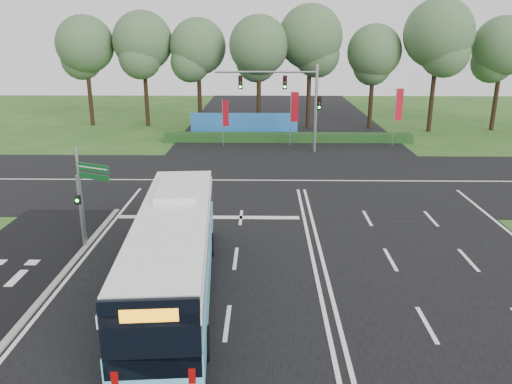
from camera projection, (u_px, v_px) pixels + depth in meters
ground at (313, 260)px, 21.28m from camera, size 120.00×120.00×0.00m
road_main at (313, 259)px, 21.27m from camera, size 20.00×120.00×0.04m
road_cross at (296, 181)px, 32.71m from camera, size 120.00×14.00×0.05m
kerb_strip at (49, 291)px, 18.56m from camera, size 0.25×18.00×0.12m
city_bus at (174, 253)px, 17.83m from camera, size 3.46×12.16×3.44m
pedestrian_signal at (80, 209)px, 21.94m from camera, size 0.32×0.42×3.38m
street_sign at (86, 187)px, 21.81m from camera, size 1.63×0.79×4.54m
banner_flag_left at (225, 116)px, 41.91m from camera, size 0.56×0.27×4.05m
banner_flag_mid at (294, 110)px, 42.28m from camera, size 0.69×0.14×4.69m
banner_flag_right at (398, 108)px, 42.15m from camera, size 0.70×0.29×4.99m
traffic_light_gantry at (294, 94)px, 39.41m from camera, size 8.41×0.28×7.00m
hedge at (288, 138)px, 44.52m from camera, size 22.00×1.20×0.80m
blue_hoarding at (244, 125)px, 46.75m from camera, size 10.00×0.30×2.20m
eucalyptus_row at (319, 43)px, 48.55m from camera, size 52.52×9.07×12.55m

